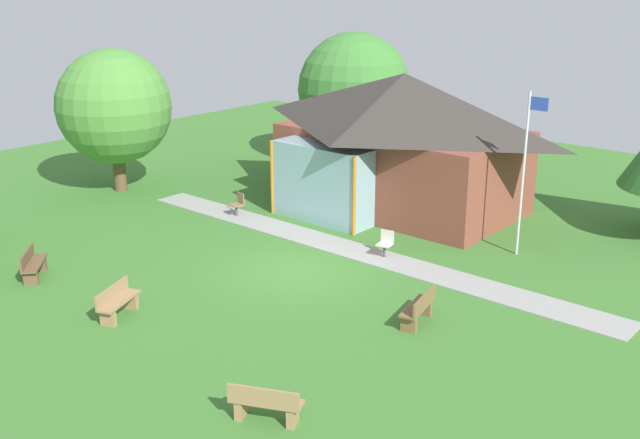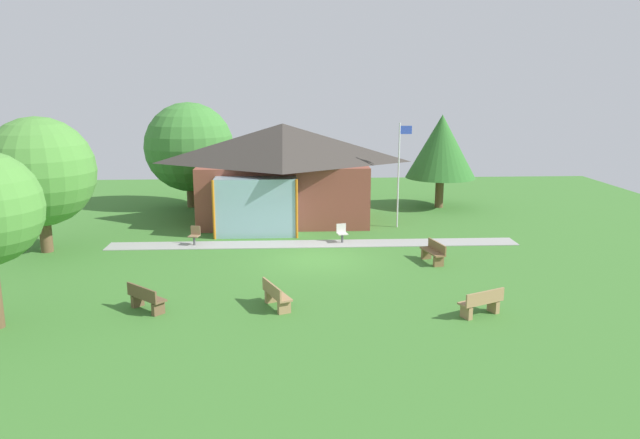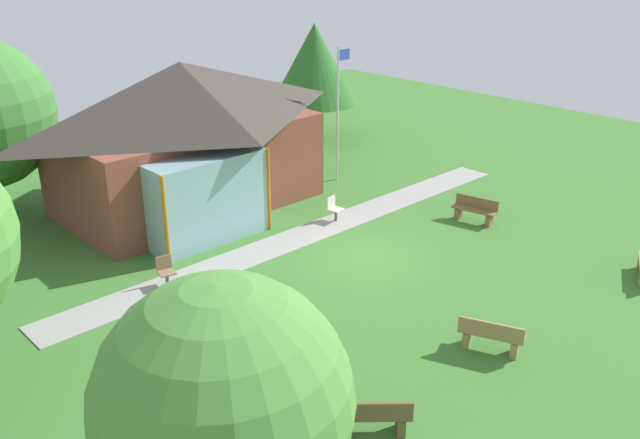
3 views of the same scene
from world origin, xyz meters
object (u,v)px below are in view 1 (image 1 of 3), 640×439
(flagpole, at_px, (525,167))
(bench_mid_right, at_px, (419,309))
(patio_chair_west, at_px, (238,205))
(tree_west_hedge, at_px, (114,107))
(bench_front_right, at_px, (266,404))
(bench_front_center, at_px, (117,302))
(tree_behind_pavilion_left, at_px, (354,89))
(patio_chair_lawn_spare, at_px, (385,245))
(bench_front_left, at_px, (33,265))
(pavilion, at_px, (399,139))

(flagpole, distance_m, bench_mid_right, 6.72)
(patio_chair_west, distance_m, tree_west_hedge, 6.92)
(flagpole, xyz_separation_m, tree_west_hedge, (-15.85, -3.75, 0.56))
(bench_front_right, bearing_deg, bench_front_center, 146.00)
(tree_west_hedge, relative_size, tree_behind_pavilion_left, 0.95)
(bench_mid_right, distance_m, patio_chair_lawn_spare, 4.74)
(flagpole, height_order, tree_behind_pavilion_left, tree_behind_pavilion_left)
(bench_front_left, height_order, patio_chair_lawn_spare, patio_chair_lawn_spare)
(flagpole, height_order, bench_front_right, flagpole)
(bench_front_center, xyz_separation_m, patio_chair_lawn_spare, (2.84, 8.04, 0.01))
(bench_front_right, xyz_separation_m, patio_chair_lawn_spare, (-3.52, 9.04, 0.01))
(bench_front_left, distance_m, tree_behind_pavilion_left, 17.12)
(bench_front_left, bearing_deg, patio_chair_west, 130.15)
(bench_front_left, distance_m, bench_front_right, 10.50)
(bench_front_center, bearing_deg, pavilion, 156.46)
(bench_front_left, xyz_separation_m, patio_chair_west, (0.34, 7.99, 0.01))
(patio_chair_lawn_spare, relative_size, tree_behind_pavilion_left, 0.14)
(bench_front_right, distance_m, tree_west_hedge, 18.51)
(bench_mid_right, xyz_separation_m, patio_chair_lawn_spare, (-3.41, 3.29, 0.01))
(patio_chair_west, bearing_deg, tree_west_hedge, 19.72)
(bench_front_right, relative_size, tree_behind_pavilion_left, 0.26)
(flagpole, bearing_deg, patio_chair_lawn_spare, -136.39)
(bench_front_left, xyz_separation_m, tree_behind_pavilion_left, (-1.13, 16.80, 3.10))
(pavilion, xyz_separation_m, tree_west_hedge, (-10.05, -5.37, 0.80))
(bench_front_center, relative_size, patio_chair_west, 1.81)
(bench_front_right, bearing_deg, bench_front_left, 149.72)
(flagpole, bearing_deg, bench_mid_right, -87.07)
(patio_chair_lawn_spare, distance_m, patio_chair_west, 6.59)
(flagpole, bearing_deg, pavilion, 164.38)
(tree_behind_pavilion_left, bearing_deg, flagpole, -27.38)
(bench_front_center, height_order, tree_behind_pavilion_left, tree_behind_pavilion_left)
(patio_chair_lawn_spare, distance_m, tree_behind_pavilion_left, 12.26)
(flagpole, relative_size, bench_front_right, 3.37)
(bench_front_left, bearing_deg, tree_west_hedge, 171.33)
(bench_front_right, xyz_separation_m, bench_mid_right, (-0.12, 5.75, 0.00))
(tree_behind_pavilion_left, bearing_deg, patio_chair_west, -80.53)
(bench_front_left, bearing_deg, tree_behind_pavilion_left, 136.44)
(tree_west_hedge, height_order, tree_behind_pavilion_left, tree_behind_pavilion_left)
(bench_front_left, height_order, tree_behind_pavilion_left, tree_behind_pavilion_left)
(bench_front_center, height_order, bench_front_right, same)
(patio_chair_west, relative_size, tree_west_hedge, 0.15)
(flagpole, height_order, patio_chair_west, flagpole)
(bench_front_left, relative_size, patio_chair_lawn_spare, 1.63)
(flagpole, xyz_separation_m, bench_mid_right, (0.32, -6.23, -2.48))
(pavilion, relative_size, patio_chair_lawn_spare, 11.02)
(patio_chair_west, bearing_deg, bench_front_right, 151.60)
(bench_mid_right, bearing_deg, pavilion, 25.27)
(tree_behind_pavilion_left, bearing_deg, bench_front_left, -86.17)
(bench_mid_right, bearing_deg, patio_chair_lawn_spare, 33.29)
(bench_front_right, xyz_separation_m, tree_behind_pavilion_left, (-11.58, 17.76, 3.10))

